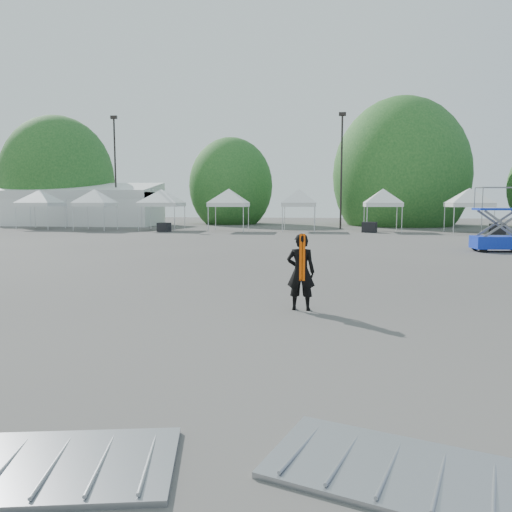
# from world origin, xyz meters

# --- Properties ---
(ground) EXTENTS (120.00, 120.00, 0.00)m
(ground) POSITION_xyz_m (0.00, 0.00, 0.00)
(ground) COLOR #474442
(ground) RESTS_ON ground
(marquee) EXTENTS (15.00, 6.25, 4.23)m
(marquee) POSITION_xyz_m (-22.00, 35.00, 1.97)
(marquee) COLOR white
(marquee) RESTS_ON ground
(light_pole_west) EXTENTS (0.60, 0.25, 10.30)m
(light_pole_west) POSITION_xyz_m (-18.00, 34.00, 5.77)
(light_pole_west) COLOR black
(light_pole_west) RESTS_ON ground
(light_pole_east) EXTENTS (0.60, 0.25, 9.80)m
(light_pole_east) POSITION_xyz_m (3.00, 32.00, 5.52)
(light_pole_east) COLOR black
(light_pole_east) RESTS_ON ground
(tree_far_w) EXTENTS (4.80, 4.80, 7.30)m
(tree_far_w) POSITION_xyz_m (-26.00, 38.00, 4.54)
(tree_far_w) COLOR #382314
(tree_far_w) RESTS_ON ground
(tree_mid_w) EXTENTS (4.16, 4.16, 6.33)m
(tree_mid_w) POSITION_xyz_m (-8.00, 40.00, 3.93)
(tree_mid_w) COLOR #382314
(tree_mid_w) RESTS_ON ground
(tree_mid_e) EXTENTS (5.12, 5.12, 7.79)m
(tree_mid_e) POSITION_xyz_m (9.00, 39.00, 4.84)
(tree_mid_e) COLOR #382314
(tree_mid_e) RESTS_ON ground
(tent_a) EXTENTS (4.27, 4.27, 3.88)m
(tent_a) POSITION_xyz_m (-22.39, 28.37, 3.06)
(tent_a) COLOR silver
(tent_a) RESTS_ON ground
(tent_b) EXTENTS (3.93, 3.93, 3.88)m
(tent_b) POSITION_xyz_m (-16.88, 27.07, 3.06)
(tent_b) COLOR silver
(tent_b) RESTS_ON ground
(tent_c) EXTENTS (4.50, 4.50, 3.88)m
(tent_c) POSITION_xyz_m (-11.58, 28.03, 3.06)
(tent_c) COLOR silver
(tent_c) RESTS_ON ground
(tent_d) EXTENTS (4.12, 4.12, 3.88)m
(tent_d) POSITION_xyz_m (-5.87, 27.16, 3.06)
(tent_d) COLOR silver
(tent_d) RESTS_ON ground
(tent_e) EXTENTS (3.76, 3.76, 3.88)m
(tent_e) POSITION_xyz_m (-0.40, 28.08, 3.06)
(tent_e) COLOR silver
(tent_e) RESTS_ON ground
(tent_f) EXTENTS (3.92, 3.92, 3.88)m
(tent_f) POSITION_xyz_m (6.07, 28.30, 3.06)
(tent_f) COLOR silver
(tent_f) RESTS_ON ground
(tent_g) EXTENTS (4.23, 4.23, 3.88)m
(tent_g) POSITION_xyz_m (12.28, 27.60, 3.06)
(tent_g) COLOR silver
(tent_g) RESTS_ON ground
(man) EXTENTS (0.63, 0.43, 1.68)m
(man) POSITION_xyz_m (0.87, -0.83, 0.84)
(man) COLOR black
(man) RESTS_ON ground
(scissor_lift) EXTENTS (2.41, 1.32, 3.01)m
(scissor_lift) POSITION_xyz_m (9.61, 13.05, 1.52)
(scissor_lift) COLOR #0D0DAB
(scissor_lift) RESTS_ON ground
(barrier_left) EXTENTS (2.72, 1.73, 0.08)m
(barrier_left) POSITION_xyz_m (-1.23, -7.68, 0.04)
(barrier_left) COLOR #93959A
(barrier_left) RESTS_ON ground
(barrier_mid) EXTENTS (2.77, 2.00, 0.08)m
(barrier_mid) POSITION_xyz_m (2.11, -7.38, 0.04)
(barrier_mid) COLOR #93959A
(barrier_mid) RESTS_ON ground
(crate_west) EXTENTS (1.03, 0.88, 0.70)m
(crate_west) POSITION_xyz_m (-10.72, 25.78, 0.35)
(crate_west) COLOR black
(crate_west) RESTS_ON ground
(crate_mid) EXTENTS (1.21, 1.07, 0.79)m
(crate_mid) POSITION_xyz_m (4.98, 26.99, 0.40)
(crate_mid) COLOR black
(crate_mid) RESTS_ON ground
(crate_east) EXTENTS (1.04, 0.84, 0.76)m
(crate_east) POSITION_xyz_m (13.80, 25.82, 0.38)
(crate_east) COLOR black
(crate_east) RESTS_ON ground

